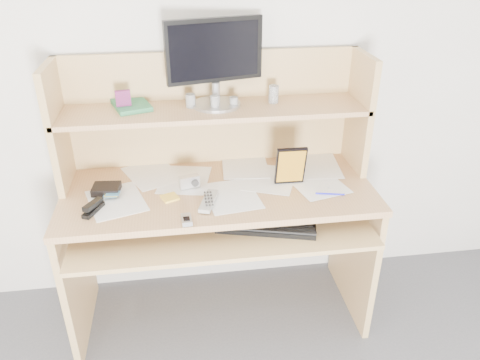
{
  "coord_description": "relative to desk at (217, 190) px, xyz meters",
  "views": [
    {
      "loc": [
        -0.16,
        -0.36,
        1.79
      ],
      "look_at": [
        0.09,
        1.43,
        0.81
      ],
      "focal_mm": 35.0,
      "sensor_mm": 36.0,
      "label": 1
    }
  ],
  "objects": [
    {
      "name": "back_wall",
      "position": [
        0.0,
        0.24,
        0.56
      ],
      "size": [
        3.6,
        0.04,
        2.5
      ],
      "primitive_type": "cube",
      "color": "beige",
      "rests_on": "floor"
    },
    {
      "name": "desk",
      "position": [
        0.0,
        0.0,
        0.0
      ],
      "size": [
        1.4,
        0.7,
        1.3
      ],
      "color": "tan",
      "rests_on": "floor"
    },
    {
      "name": "paper_clutter",
      "position": [
        0.0,
        -0.08,
        0.06
      ],
      "size": [
        1.32,
        0.54,
        0.01
      ],
      "primitive_type": "cube",
      "color": "white",
      "rests_on": "desk"
    },
    {
      "name": "keyboard",
      "position": [
        0.18,
        -0.27,
        -0.03
      ],
      "size": [
        0.45,
        0.26,
        0.03
      ],
      "rotation": [
        0.0,
        0.0,
        -0.26
      ],
      "color": "black",
      "rests_on": "desk"
    },
    {
      "name": "tv_remote",
      "position": [
        -0.06,
        -0.21,
        0.07
      ],
      "size": [
        0.1,
        0.18,
        0.02
      ],
      "primitive_type": "cube",
      "rotation": [
        0.0,
        0.0,
        -0.31
      ],
      "color": "#969792",
      "rests_on": "paper_clutter"
    },
    {
      "name": "flip_phone",
      "position": [
        -0.15,
        -0.34,
        0.07
      ],
      "size": [
        0.05,
        0.08,
        0.02
      ],
      "primitive_type": "cube",
      "rotation": [
        0.0,
        0.0,
        0.08
      ],
      "color": "#ABABAD",
      "rests_on": "paper_clutter"
    },
    {
      "name": "stapler",
      "position": [
        -0.53,
        -0.21,
        0.08
      ],
      "size": [
        0.08,
        0.13,
        0.04
      ],
      "primitive_type": "cube",
      "rotation": [
        0.0,
        0.0,
        -0.43
      ],
      "color": "black",
      "rests_on": "paper_clutter"
    },
    {
      "name": "wallet",
      "position": [
        -0.5,
        -0.06,
        0.08
      ],
      "size": [
        0.13,
        0.11,
        0.03
      ],
      "primitive_type": "cube",
      "rotation": [
        0.0,
        0.0,
        -0.09
      ],
      "color": "black",
      "rests_on": "paper_clutter"
    },
    {
      "name": "sticky_note_pad",
      "position": [
        -0.22,
        -0.14,
        0.06
      ],
      "size": [
        0.09,
        0.09,
        0.01
      ],
      "primitive_type": "cube",
      "rotation": [
        0.0,
        0.0,
        0.38
      ],
      "color": "#F3FF43",
      "rests_on": "desk"
    },
    {
      "name": "digital_camera",
      "position": [
        -0.13,
        -0.06,
        0.09
      ],
      "size": [
        0.1,
        0.06,
        0.06
      ],
      "primitive_type": "cube",
      "rotation": [
        0.0,
        0.0,
        0.25
      ],
      "color": "#BCBCBF",
      "rests_on": "paper_clutter"
    },
    {
      "name": "game_case",
      "position": [
        0.32,
        -0.1,
        0.16
      ],
      "size": [
        0.14,
        0.02,
        0.19
      ],
      "primitive_type": "cube",
      "rotation": [
        0.0,
        0.0,
        -0.01
      ],
      "color": "black",
      "rests_on": "paper_clutter"
    },
    {
      "name": "blue_pen",
      "position": [
        0.48,
        -0.22,
        0.07
      ],
      "size": [
        0.12,
        0.04,
        0.01
      ],
      "primitive_type": "cylinder",
      "rotation": [
        1.57,
        0.0,
        1.34
      ],
      "color": "#1C1BCC",
      "rests_on": "paper_clutter"
    },
    {
      "name": "card_box",
      "position": [
        -0.39,
        0.09,
        0.43
      ],
      "size": [
        0.07,
        0.03,
        0.09
      ],
      "primitive_type": "cube",
      "rotation": [
        0.0,
        0.0,
        0.19
      ],
      "color": "maroon",
      "rests_on": "desk"
    },
    {
      "name": "shelf_book",
      "position": [
        -0.37,
        0.12,
        0.4
      ],
      "size": [
        0.2,
        0.23,
        0.02
      ],
      "primitive_type": "cube",
      "rotation": [
        0.0,
        0.0,
        0.31
      ],
      "color": "#337F4D",
      "rests_on": "desk"
    },
    {
      "name": "chip_stack_a",
      "position": [
        -0.1,
        0.09,
        0.42
      ],
      "size": [
        0.05,
        0.05,
        0.06
      ],
      "primitive_type": "cylinder",
      "rotation": [
        0.0,
        0.0,
        0.04
      ],
      "color": "black",
      "rests_on": "desk"
    },
    {
      "name": "chip_stack_b",
      "position": [
        0.0,
        0.04,
        0.42
      ],
      "size": [
        0.04,
        0.04,
        0.06
      ],
      "primitive_type": "cylinder",
      "rotation": [
        0.0,
        0.0,
        -0.06
      ],
      "color": "silver",
      "rests_on": "desk"
    },
    {
      "name": "chip_stack_c",
      "position": [
        0.09,
        0.07,
        0.41
      ],
      "size": [
        0.05,
        0.05,
        0.05
      ],
      "primitive_type": "cylinder",
      "rotation": [
        0.0,
        0.0,
        0.41
      ],
      "color": "black",
      "rests_on": "desk"
    },
    {
      "name": "chip_stack_d",
      "position": [
        0.28,
        0.1,
        0.43
      ],
      "size": [
        0.06,
        0.06,
        0.08
      ],
      "primitive_type": "cylinder",
      "rotation": [
        0.0,
        0.0,
        -0.29
      ],
      "color": "silver",
      "rests_on": "desk"
    },
    {
      "name": "monitor",
      "position": [
        0.01,
        0.11,
        0.59
      ],
      "size": [
        0.43,
        0.22,
        0.38
      ],
      "rotation": [
        0.0,
        0.0,
        0.24
      ],
      "color": "#B3B4B8",
      "rests_on": "desk"
    }
  ]
}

